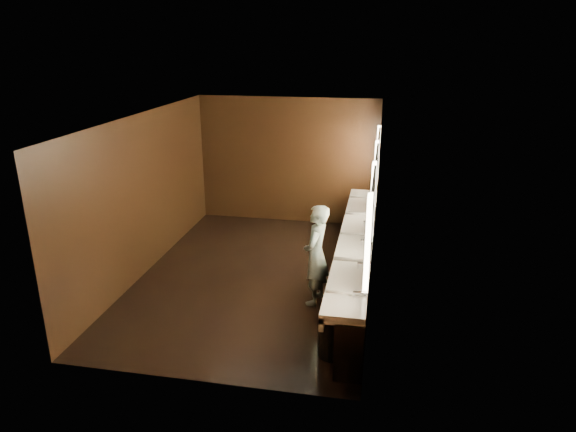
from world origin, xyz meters
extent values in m
plane|color=black|center=(0.00, 0.00, 0.00)|extent=(6.00, 6.00, 0.00)
cube|color=#2D2D2B|center=(0.00, 0.00, 2.80)|extent=(4.00, 6.00, 0.02)
cube|color=black|center=(0.00, 3.00, 1.40)|extent=(4.00, 0.02, 2.80)
cube|color=black|center=(0.00, -3.00, 1.40)|extent=(4.00, 0.02, 2.80)
cube|color=black|center=(-2.00, 0.00, 1.40)|extent=(0.02, 6.00, 2.80)
cube|color=black|center=(2.00, 0.00, 1.40)|extent=(0.02, 6.00, 2.80)
cube|color=black|center=(1.82, 0.00, 0.40)|extent=(0.36, 5.40, 0.81)
cube|color=silver|center=(1.73, 0.00, 0.85)|extent=(0.55, 5.40, 0.12)
cube|color=silver|center=(1.48, 0.00, 0.77)|extent=(0.06, 5.40, 0.18)
cylinder|color=silver|center=(1.91, -2.20, 0.99)|extent=(0.18, 0.04, 0.04)
cylinder|color=silver|center=(1.91, -1.32, 0.99)|extent=(0.18, 0.04, 0.04)
cylinder|color=silver|center=(1.91, -0.44, 0.99)|extent=(0.18, 0.04, 0.04)
cylinder|color=silver|center=(1.91, 0.44, 0.99)|extent=(0.18, 0.04, 0.04)
cylinder|color=silver|center=(1.91, 1.32, 0.99)|extent=(0.18, 0.04, 0.04)
cylinder|color=silver|center=(1.91, 2.20, 0.99)|extent=(0.18, 0.04, 0.04)
cube|color=#FEE8BD|center=(1.97, -2.40, 1.75)|extent=(0.06, 0.22, 1.15)
cube|color=white|center=(1.99, -1.60, 1.75)|extent=(0.03, 1.32, 1.15)
cube|color=#FEE8BD|center=(1.97, -0.80, 1.75)|extent=(0.06, 0.23, 1.15)
cube|color=white|center=(1.99, 0.00, 1.75)|extent=(0.03, 1.32, 1.15)
cube|color=#FEE8BD|center=(1.97, 0.80, 1.75)|extent=(0.06, 0.23, 1.15)
cube|color=white|center=(1.99, 1.60, 1.75)|extent=(0.03, 1.32, 1.15)
cube|color=#FEE8BD|center=(1.97, 2.40, 1.75)|extent=(0.06, 0.22, 1.15)
imported|color=#9AD4E6|center=(1.15, -0.73, 0.81)|extent=(0.48, 0.65, 1.62)
cylinder|color=black|center=(1.58, -2.13, 0.31)|extent=(0.52, 0.52, 0.61)
camera|label=1|loc=(2.09, -8.00, 4.01)|focal=32.00mm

